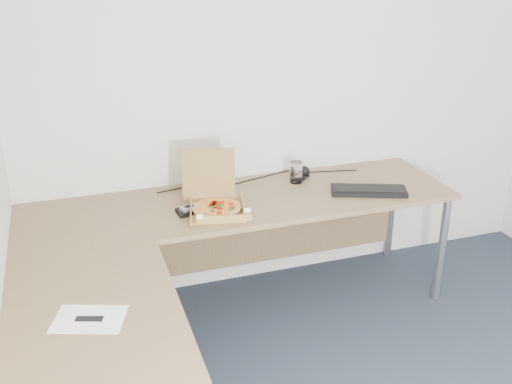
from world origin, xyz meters
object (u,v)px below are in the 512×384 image
object	(u,v)px
pizza_box	(216,204)
keyboard	(369,191)
desk	(205,246)
wallet	(188,211)
drinking_glass	(296,172)

from	to	relation	value
pizza_box	keyboard	distance (m)	0.92
keyboard	pizza_box	bearing A→B (deg)	-161.36
desk	pizza_box	bearing A→B (deg)	65.70
wallet	drinking_glass	bearing A→B (deg)	14.27
keyboard	wallet	world-z (taller)	keyboard
pizza_box	wallet	bearing A→B (deg)	-172.74
drinking_glass	wallet	size ratio (longest dim) A/B	1.10
desk	pizza_box	xyz separation A→B (m)	(0.15, 0.33, 0.07)
desk	drinking_glass	size ratio (longest dim) A/B	18.60
desk	keyboard	distance (m)	1.11
wallet	desk	bearing A→B (deg)	-92.48
desk	drinking_glass	bearing A→B (deg)	38.37
drinking_glass	desk	bearing A→B (deg)	-141.63
drinking_glass	keyboard	distance (m)	0.46
desk	keyboard	xyz separation A→B (m)	(1.07, 0.28, 0.04)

